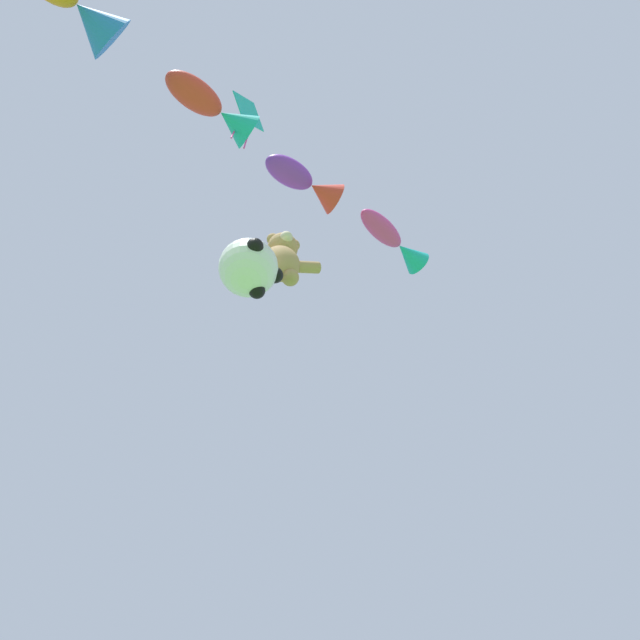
# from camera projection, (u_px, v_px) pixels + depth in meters

# --- Properties ---
(teddy_bear_kite) EXTENTS (1.65, 0.73, 1.67)m
(teddy_bear_kite) POSITION_uv_depth(u_px,v_px,m) (282.00, 258.00, 12.51)
(teddy_bear_kite) COLOR tan
(soccer_ball_kite) EXTENTS (1.20, 1.19, 1.10)m
(soccer_ball_kite) POSITION_uv_depth(u_px,v_px,m) (249.00, 268.00, 11.33)
(soccer_ball_kite) COLOR white
(fish_kite_magenta) EXTENTS (1.89, 1.30, 0.60)m
(fish_kite_magenta) POSITION_uv_depth(u_px,v_px,m) (395.00, 242.00, 13.69)
(fish_kite_magenta) COLOR #E53F9E
(fish_kite_violet) EXTENTS (1.79, 1.03, 0.72)m
(fish_kite_violet) POSITION_uv_depth(u_px,v_px,m) (306.00, 182.00, 13.02)
(fish_kite_violet) COLOR purple
(fish_kite_crimson) EXTENTS (2.00, 1.25, 0.77)m
(fish_kite_crimson) POSITION_uv_depth(u_px,v_px,m) (215.00, 108.00, 12.25)
(fish_kite_crimson) COLOR red
(diamond_kite) EXTENTS (0.87, 0.66, 2.72)m
(diamond_kite) POSITION_uv_depth(u_px,v_px,m) (247.00, 115.00, 13.37)
(diamond_kite) COLOR #19ADB2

